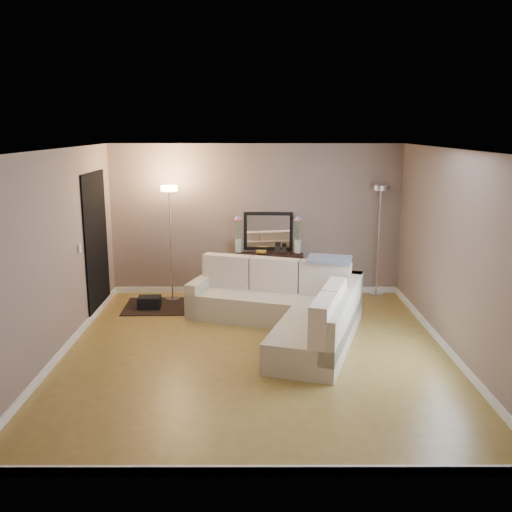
{
  "coord_description": "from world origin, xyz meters",
  "views": [
    {
      "loc": [
        -0.01,
        -6.98,
        2.85
      ],
      "look_at": [
        0.0,
        0.8,
        1.1
      ],
      "focal_mm": 40.0,
      "sensor_mm": 36.0,
      "label": 1
    }
  ],
  "objects_px": {
    "console_table": "(264,272)",
    "floor_lamp_lit": "(170,220)",
    "floor_lamp_unlit": "(380,218)",
    "sectional_sofa": "(289,308)"
  },
  "relations": [
    {
      "from": "console_table",
      "to": "floor_lamp_lit",
      "type": "bearing_deg",
      "value": -169.43
    },
    {
      "from": "console_table",
      "to": "floor_lamp_lit",
      "type": "distance_m",
      "value": 1.84
    },
    {
      "from": "console_table",
      "to": "floor_lamp_lit",
      "type": "xyz_separation_m",
      "value": [
        -1.55,
        -0.29,
        0.95
      ]
    },
    {
      "from": "floor_lamp_lit",
      "to": "floor_lamp_unlit",
      "type": "relative_size",
      "value": 1.01
    },
    {
      "from": "console_table",
      "to": "floor_lamp_lit",
      "type": "relative_size",
      "value": 0.63
    },
    {
      "from": "sectional_sofa",
      "to": "floor_lamp_lit",
      "type": "distance_m",
      "value": 2.6
    },
    {
      "from": "console_table",
      "to": "floor_lamp_unlit",
      "type": "height_order",
      "value": "floor_lamp_unlit"
    },
    {
      "from": "floor_lamp_lit",
      "to": "console_table",
      "type": "bearing_deg",
      "value": 10.57
    },
    {
      "from": "console_table",
      "to": "floor_lamp_unlit",
      "type": "distance_m",
      "value": 2.18
    },
    {
      "from": "sectional_sofa",
      "to": "console_table",
      "type": "height_order",
      "value": "sectional_sofa"
    }
  ]
}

